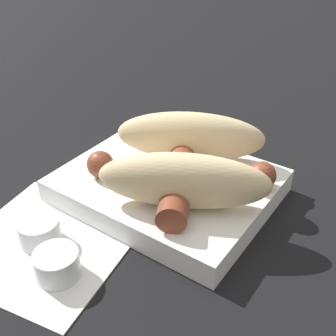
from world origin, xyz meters
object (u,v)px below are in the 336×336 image
at_px(bread_roll, 188,157).
at_px(sausage, 180,170).
at_px(condiment_cup_near, 40,233).
at_px(condiment_cup_far, 57,266).
at_px(food_tray, 168,186).

relative_size(bread_roll, sausage, 1.15).
height_order(sausage, condiment_cup_near, sausage).
xyz_separation_m(sausage, condiment_cup_far, (-0.03, -0.15, -0.03)).
bearing_deg(food_tray, condiment_cup_far, -94.55).
height_order(bread_roll, sausage, bread_roll).
bearing_deg(condiment_cup_far, bread_roll, 78.08).
relative_size(bread_roll, condiment_cup_far, 5.21).
distance_m(condiment_cup_near, condiment_cup_far, 0.05).
bearing_deg(bread_roll, sausage, -126.79).
bearing_deg(bread_roll, food_tray, -165.39).
relative_size(sausage, condiment_cup_near, 4.51).
bearing_deg(sausage, food_tray, 174.71).
bearing_deg(bread_roll, condiment_cup_far, -101.92).
xyz_separation_m(food_tray, condiment_cup_far, (-0.01, -0.15, -0.00)).
relative_size(food_tray, condiment_cup_far, 5.46).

